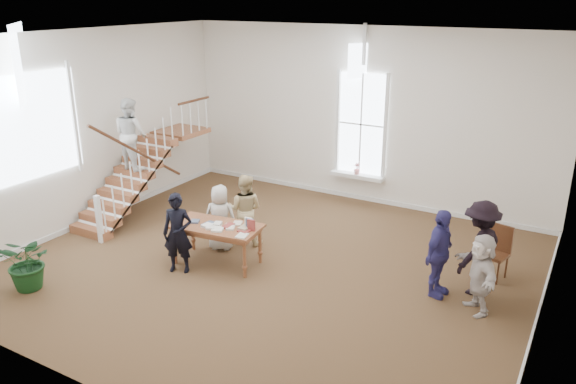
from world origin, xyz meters
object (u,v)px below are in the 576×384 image
Objects in this scene: elderly_woman at (220,218)px; side_chair at (497,249)px; library_table at (217,229)px; woman_cluster_a at (439,254)px; woman_cluster_b at (479,248)px; police_officer at (178,233)px; floor_plant at (29,262)px; person_yellow at (245,209)px; woman_cluster_c at (480,274)px.

elderly_woman is 1.36× the size of side_chair.
woman_cluster_a is (4.22, 0.95, 0.08)m from library_table.
police_officer is at bearing -50.77° from woman_cluster_b.
floor_plant is at bearing -43.09° from woman_cluster_b.
floor_plant reaches higher than library_table.
woman_cluster_c is at bearing 160.06° from person_yellow.
woman_cluster_c is (5.46, 1.39, -0.09)m from police_officer.
person_yellow is (-0.07, 1.10, 0.04)m from library_table.
woman_cluster_b is (5.19, 0.79, 0.18)m from elderly_woman.
police_officer is at bearing 61.21° from person_yellow.
woman_cluster_a is at bearing -35.03° from woman_cluster_b.
woman_cluster_a is 1.51m from side_chair.
woman_cluster_b is 8.26m from floor_plant.
library_table is at bearing 111.09° from woman_cluster_a.
floor_plant is 1.02× the size of side_chair.
library_table is 3.54m from floor_plant.
woman_cluster_a reaches higher than police_officer.
person_yellow is 0.89× the size of woman_cluster_b.
floor_plant is at bearing 41.63° from person_yellow.
side_chair is (5.48, 2.86, -0.22)m from police_officer.
woman_cluster_b is at bearing -88.89° from side_chair.
elderly_woman is 1.00× the size of woman_cluster_c.
floor_plant is (-2.04, -3.18, -0.18)m from elderly_woman.
person_yellow is at bearing -140.96° from elderly_woman.
police_officer is at bearing 117.21° from woman_cluster_a.
woman_cluster_a is 7.52m from floor_plant.
side_chair is (5.08, 1.11, -0.20)m from person_yellow.
woman_cluster_a is 1.54× the size of floor_plant.
library_table is at bearing 101.57° from elderly_woman.
library_table is 1.16× the size of police_officer.
police_officer is 6.19m from side_chair.
side_chair is (5.38, 1.61, -0.12)m from elderly_woman.
woman_cluster_c is at bearing 1.43° from library_table.
library_table is 1.19× the size of person_yellow.
police_officer is 1.26m from elderly_woman.
floor_plant is at bearing 37.32° from elderly_woman.
police_officer is at bearing 65.43° from elderly_woman.
woman_cluster_a is at bearing -140.84° from woman_cluster_c.
person_yellow is 4.29m from woman_cluster_a.
woman_cluster_a is (4.29, -0.16, 0.04)m from person_yellow.
woman_cluster_b is at bearing -1.94° from police_officer.
library_table is 1.11m from person_yellow.
woman_cluster_b reaches higher than person_yellow.
library_table is 1.75× the size of floor_plant.
woman_cluster_b is (5.29, 2.04, 0.08)m from police_officer.
woman_cluster_b is 1.69× the size of side_chair.
woman_cluster_a reaches higher than woman_cluster_c.
library_table is 5.48m from side_chair.
woman_cluster_b is (0.60, 0.45, 0.06)m from woman_cluster_a.
library_table is at bearing -117.73° from woman_cluster_c.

